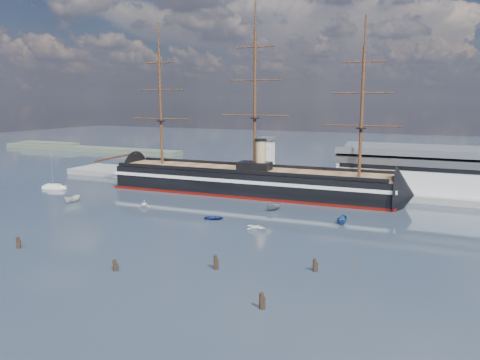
% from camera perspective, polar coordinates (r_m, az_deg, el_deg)
% --- Properties ---
extents(ground, '(600.00, 600.00, 0.00)m').
position_cam_1_polar(ground, '(130.55, -3.11, -3.24)').
color(ground, '#232F3F').
rests_on(ground, ground).
extents(quay, '(180.00, 18.00, 2.00)m').
position_cam_1_polar(quay, '(159.41, 6.03, -0.87)').
color(quay, slate).
rests_on(quay, ground).
extents(warehouse, '(63.00, 21.00, 11.60)m').
position_cam_1_polar(warehouse, '(154.54, 23.74, 1.00)').
color(warehouse, '#B7BABC').
rests_on(warehouse, ground).
extents(quay_tower, '(5.00, 5.00, 15.00)m').
position_cam_1_polar(quay_tower, '(157.37, 3.33, 2.62)').
color(quay_tower, silver).
rests_on(quay_tower, ground).
extents(shoreline, '(120.00, 10.00, 4.00)m').
position_cam_1_polar(shoreline, '(288.20, -19.38, 3.73)').
color(shoreline, '#3F4C38').
rests_on(shoreline, ground).
extents(warship, '(113.13, 19.07, 53.94)m').
position_cam_1_polar(warship, '(147.44, 0.43, -0.10)').
color(warship, black).
rests_on(warship, ground).
extents(sailboat, '(7.99, 3.83, 12.30)m').
position_cam_1_polar(sailboat, '(166.96, -21.72, -0.76)').
color(sailboat, beige).
rests_on(sailboat, ground).
extents(motorboat_a, '(6.45, 2.84, 2.51)m').
position_cam_1_polar(motorboat_a, '(143.51, -19.74, -2.61)').
color(motorboat_a, silver).
rests_on(motorboat_a, ground).
extents(motorboat_b, '(1.98, 3.15, 1.37)m').
position_cam_1_polar(motorboat_b, '(116.69, -3.18, -4.84)').
color(motorboat_b, navy).
rests_on(motorboat_b, ground).
extents(motorboat_c, '(6.17, 4.05, 2.32)m').
position_cam_1_polar(motorboat_c, '(126.12, 4.15, -3.72)').
color(motorboat_c, slate).
rests_on(motorboat_c, ground).
extents(motorboat_d, '(6.18, 4.85, 2.09)m').
position_cam_1_polar(motorboat_d, '(132.06, -11.61, -3.28)').
color(motorboat_d, white).
rests_on(motorboat_d, ground).
extents(motorboat_e, '(1.81, 3.31, 1.46)m').
position_cam_1_polar(motorboat_e, '(107.67, 2.10, -6.09)').
color(motorboat_e, white).
rests_on(motorboat_e, ground).
extents(motorboat_f, '(6.08, 2.39, 2.41)m').
position_cam_1_polar(motorboat_f, '(114.29, 12.32, -5.37)').
color(motorboat_f, navy).
rests_on(motorboat_f, ground).
extents(piling_near_left, '(0.64, 0.64, 3.05)m').
position_cam_1_polar(piling_near_left, '(104.84, -25.39, -7.52)').
color(piling_near_left, black).
rests_on(piling_near_left, ground).
extents(piling_near_mid, '(0.64, 0.64, 2.74)m').
position_cam_1_polar(piling_near_mid, '(85.88, -15.00, -10.66)').
color(piling_near_mid, black).
rests_on(piling_near_mid, ground).
extents(piling_near_right, '(0.64, 0.64, 3.32)m').
position_cam_1_polar(piling_near_right, '(83.84, -3.01, -10.83)').
color(piling_near_right, black).
rests_on(piling_near_right, ground).
extents(piling_far_right, '(0.64, 0.64, 2.98)m').
position_cam_1_polar(piling_far_right, '(83.88, 9.07, -10.94)').
color(piling_far_right, black).
rests_on(piling_far_right, ground).
extents(piling_extra, '(0.64, 0.64, 3.15)m').
position_cam_1_polar(piling_extra, '(69.35, 2.62, -15.44)').
color(piling_extra, black).
rests_on(piling_extra, ground).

